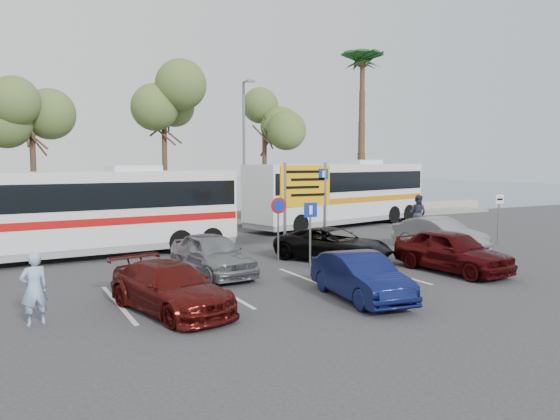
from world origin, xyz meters
name	(u,v)px	position (x,y,z in m)	size (l,w,h in m)	color
ground	(327,271)	(0.00, 0.00, 0.00)	(120.00, 120.00, 0.00)	#2E2D30
kerb_strip	(192,225)	(0.00, 14.00, 0.07)	(44.00, 2.40, 0.15)	gray
seawall	(181,218)	(0.00, 16.00, 0.30)	(48.00, 0.80, 0.60)	tan
sea	(79,189)	(0.00, 60.00, 0.01)	(140.00, 140.00, 0.00)	#465970
tree_left	(31,112)	(-8.00, 14.00, 6.00)	(3.20, 3.20, 7.20)	#382619
tree_mid	(164,105)	(-1.50, 14.00, 6.65)	(3.20, 3.20, 8.00)	#382619
tree_right	(264,118)	(4.50, 14.00, 6.17)	(3.20, 3.20, 7.40)	#382619
palm_tree	(363,64)	(11.50, 14.00, 9.87)	(4.80, 4.80, 11.20)	#382619
street_lamp_right	(244,145)	(3.00, 13.52, 4.60)	(0.45, 1.15, 8.01)	slate
direction_sign	(305,193)	(1.00, 3.20, 2.43)	(2.20, 0.12, 3.60)	slate
sign_no_stop	(278,219)	(-0.60, 2.38, 1.58)	(0.60, 0.08, 2.35)	slate
sign_parking	(310,225)	(-0.20, 0.79, 1.47)	(0.50, 0.07, 2.25)	slate
sign_taxi	(499,212)	(9.80, 1.49, 1.42)	(0.50, 0.07, 2.20)	slate
lane_markings	(314,281)	(-1.14, -1.00, 0.00)	(12.02, 4.20, 0.01)	silver
coach_bus_left	(91,215)	(-6.50, 6.50, 1.62)	(11.34, 3.16, 3.49)	white
coach_bus_right	(340,195)	(7.50, 10.50, 1.73)	(12.23, 5.25, 3.73)	white
car_silver_a	(212,254)	(-3.60, 1.22, 0.68)	(1.60, 3.99, 1.36)	gray
car_blue	(361,277)	(-1.20, -3.50, 0.61)	(1.30, 3.72, 1.23)	#10174B
car_maroon	(170,287)	(-6.00, -2.31, 0.59)	(1.67, 4.10, 1.19)	#500F0D
car_red	(452,251)	(3.60, -1.96, 0.71)	(1.67, 4.14, 1.41)	#40090A
suv_black	(333,245)	(1.20, 1.50, 0.61)	(2.02, 4.37, 1.22)	black
car_silver_b	(439,234)	(6.37, 1.50, 0.67)	(1.42, 4.08, 1.34)	gray
pedestrian_near	(34,289)	(-9.00, -2.00, 0.83)	(0.60, 0.40, 1.65)	#96B3DA
pedestrian_far	(418,213)	(9.68, 6.50, 0.96)	(0.93, 0.73, 1.92)	#2D3044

